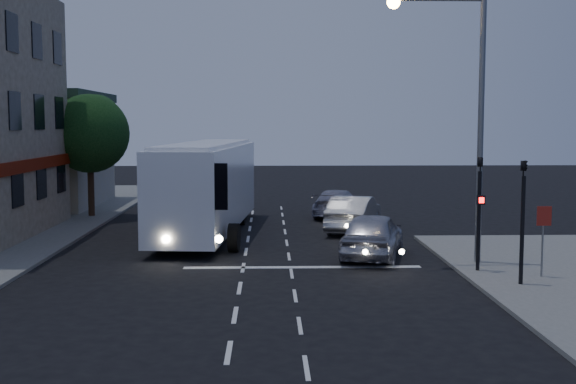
{
  "coord_description": "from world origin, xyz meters",
  "views": [
    {
      "loc": [
        0.85,
        -21.93,
        4.86
      ],
      "look_at": [
        1.62,
        5.72,
        2.2
      ],
      "focal_mm": 45.0,
      "sensor_mm": 36.0,
      "label": 1
    }
  ],
  "objects_px": {
    "car_sedan_a": "(354,214)",
    "street_tree": "(90,130)",
    "traffic_signal_main": "(479,199)",
    "regulatory_sign": "(543,229)",
    "car_sedan_b": "(337,203)",
    "streetlight": "(462,97)",
    "traffic_signal_side": "(523,207)",
    "tour_bus": "(208,185)",
    "car_suv": "(372,235)"
  },
  "relations": [
    {
      "from": "car_sedan_a",
      "to": "street_tree",
      "type": "bearing_deg",
      "value": -4.03
    },
    {
      "from": "traffic_signal_main",
      "to": "regulatory_sign",
      "type": "relative_size",
      "value": 1.86
    },
    {
      "from": "car_sedan_b",
      "to": "regulatory_sign",
      "type": "bearing_deg",
      "value": 122.3
    },
    {
      "from": "car_sedan_a",
      "to": "streetlight",
      "type": "bearing_deg",
      "value": 126.29
    },
    {
      "from": "car_sedan_b",
      "to": "traffic_signal_side",
      "type": "height_order",
      "value": "traffic_signal_side"
    },
    {
      "from": "car_sedan_a",
      "to": "traffic_signal_side",
      "type": "height_order",
      "value": "traffic_signal_side"
    },
    {
      "from": "traffic_signal_side",
      "to": "regulatory_sign",
      "type": "distance_m",
      "value": 1.61
    },
    {
      "from": "car_sedan_b",
      "to": "regulatory_sign",
      "type": "xyz_separation_m",
      "value": [
        4.88,
        -15.44,
        0.89
      ]
    },
    {
      "from": "streetlight",
      "to": "traffic_signal_main",
      "type": "bearing_deg",
      "value": -79.8
    },
    {
      "from": "regulatory_sign",
      "to": "car_sedan_a",
      "type": "bearing_deg",
      "value": 114.33
    },
    {
      "from": "car_sedan_b",
      "to": "street_tree",
      "type": "bearing_deg",
      "value": 15.56
    },
    {
      "from": "tour_bus",
      "to": "car_sedan_b",
      "type": "height_order",
      "value": "tour_bus"
    },
    {
      "from": "tour_bus",
      "to": "street_tree",
      "type": "relative_size",
      "value": 2.13
    },
    {
      "from": "car_sedan_b",
      "to": "tour_bus",
      "type": "bearing_deg",
      "value": 56.91
    },
    {
      "from": "tour_bus",
      "to": "traffic_signal_side",
      "type": "relative_size",
      "value": 3.22
    },
    {
      "from": "car_sedan_a",
      "to": "traffic_signal_side",
      "type": "distance_m",
      "value": 11.84
    },
    {
      "from": "tour_bus",
      "to": "streetlight",
      "type": "distance_m",
      "value": 12.28
    },
    {
      "from": "tour_bus",
      "to": "traffic_signal_main",
      "type": "bearing_deg",
      "value": -38.14
    },
    {
      "from": "streetlight",
      "to": "street_tree",
      "type": "bearing_deg",
      "value": 140.49
    },
    {
      "from": "traffic_signal_main",
      "to": "tour_bus",
      "type": "bearing_deg",
      "value": 136.92
    },
    {
      "from": "streetlight",
      "to": "street_tree",
      "type": "distance_m",
      "value": 20.19
    },
    {
      "from": "regulatory_sign",
      "to": "tour_bus",
      "type": "bearing_deg",
      "value": 138.55
    },
    {
      "from": "car_sedan_a",
      "to": "regulatory_sign",
      "type": "xyz_separation_m",
      "value": [
        4.61,
        -10.2,
        0.79
      ]
    },
    {
      "from": "regulatory_sign",
      "to": "traffic_signal_side",
      "type": "bearing_deg",
      "value": -136.08
    },
    {
      "from": "car_sedan_b",
      "to": "car_sedan_a",
      "type": "bearing_deg",
      "value": 107.69
    },
    {
      "from": "car_sedan_b",
      "to": "traffic_signal_main",
      "type": "bearing_deg",
      "value": 117.2
    },
    {
      "from": "traffic_signal_main",
      "to": "streetlight",
      "type": "relative_size",
      "value": 0.46
    },
    {
      "from": "tour_bus",
      "to": "car_sedan_b",
      "type": "bearing_deg",
      "value": 47.09
    },
    {
      "from": "car_sedan_a",
      "to": "street_tree",
      "type": "relative_size",
      "value": 0.79
    },
    {
      "from": "street_tree",
      "to": "tour_bus",
      "type": "bearing_deg",
      "value": -40.42
    },
    {
      "from": "car_suv",
      "to": "car_sedan_a",
      "type": "bearing_deg",
      "value": -75.3
    },
    {
      "from": "tour_bus",
      "to": "traffic_signal_side",
      "type": "xyz_separation_m",
      "value": [
        10.1,
        -10.77,
        0.26
      ]
    },
    {
      "from": "street_tree",
      "to": "regulatory_sign",
      "type": "bearing_deg",
      "value": -41.08
    },
    {
      "from": "regulatory_sign",
      "to": "streetlight",
      "type": "xyz_separation_m",
      "value": [
        -1.96,
        2.44,
        4.14
      ]
    },
    {
      "from": "car_sedan_a",
      "to": "street_tree",
      "type": "distance_m",
      "value": 14.33
    },
    {
      "from": "tour_bus",
      "to": "traffic_signal_main",
      "type": "distance_m",
      "value": 12.88
    },
    {
      "from": "car_sedan_a",
      "to": "street_tree",
      "type": "xyz_separation_m",
      "value": [
        -12.89,
        5.06,
        3.69
      ]
    },
    {
      "from": "tour_bus",
      "to": "traffic_signal_side",
      "type": "distance_m",
      "value": 14.77
    },
    {
      "from": "tour_bus",
      "to": "car_sedan_a",
      "type": "relative_size",
      "value": 2.69
    },
    {
      "from": "tour_bus",
      "to": "traffic_signal_main",
      "type": "relative_size",
      "value": 3.22
    },
    {
      "from": "car_suv",
      "to": "traffic_signal_main",
      "type": "height_order",
      "value": "traffic_signal_main"
    },
    {
      "from": "car_sedan_b",
      "to": "car_suv",
      "type": "bearing_deg",
      "value": 105.78
    },
    {
      "from": "car_suv",
      "to": "car_sedan_a",
      "type": "distance_m",
      "value": 6.16
    },
    {
      "from": "car_suv",
      "to": "car_sedan_b",
      "type": "xyz_separation_m",
      "value": [
        -0.2,
        11.4,
        -0.12
      ]
    },
    {
      "from": "street_tree",
      "to": "car_sedan_a",
      "type": "bearing_deg",
      "value": -21.43
    },
    {
      "from": "tour_bus",
      "to": "streetlight",
      "type": "xyz_separation_m",
      "value": [
        9.15,
        -7.37,
        3.57
      ]
    },
    {
      "from": "tour_bus",
      "to": "traffic_signal_main",
      "type": "height_order",
      "value": "traffic_signal_main"
    },
    {
      "from": "streetlight",
      "to": "car_sedan_b",
      "type": "bearing_deg",
      "value": 102.68
    },
    {
      "from": "street_tree",
      "to": "traffic_signal_side",
      "type": "bearing_deg",
      "value": -44.5
    },
    {
      "from": "car_sedan_a",
      "to": "traffic_signal_main",
      "type": "relative_size",
      "value": 1.2
    }
  ]
}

